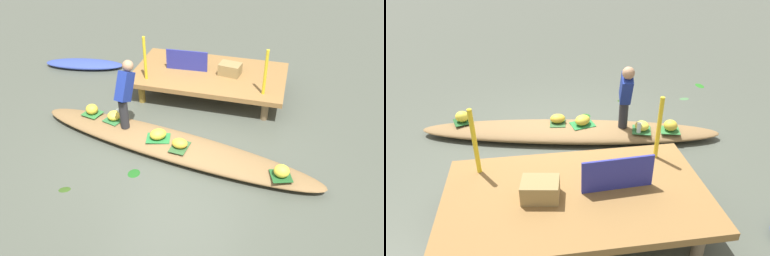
# 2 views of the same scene
# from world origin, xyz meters

# --- Properties ---
(canal_water) EXTENTS (40.00, 40.00, 0.00)m
(canal_water) POSITION_xyz_m (0.00, 0.00, 0.00)
(canal_water) COLOR #494F45
(canal_water) RESTS_ON ground
(dock_platform) EXTENTS (3.20, 1.80, 0.50)m
(dock_platform) POSITION_xyz_m (0.18, 2.14, 0.43)
(dock_platform) COLOR olive
(dock_platform) RESTS_ON ground
(vendor_boat) EXTENTS (5.42, 1.73, 0.22)m
(vendor_boat) POSITION_xyz_m (0.00, 0.00, 0.11)
(vendor_boat) COLOR olive
(vendor_boat) RESTS_ON ground
(moored_boat) EXTENTS (1.97, 0.84, 0.17)m
(moored_boat) POSITION_xyz_m (-3.05, 2.57, 0.09)
(moored_boat) COLOR #33469D
(moored_boat) RESTS_ON ground
(leaf_mat_0) EXTENTS (0.47, 0.39, 0.01)m
(leaf_mat_0) POSITION_xyz_m (-0.24, -0.02, 0.23)
(leaf_mat_0) COLOR #247536
(leaf_mat_0) RESTS_ON vendor_boat
(banana_bunch_0) EXTENTS (0.38, 0.36, 0.18)m
(banana_bunch_0) POSITION_xyz_m (-0.24, -0.02, 0.32)
(banana_bunch_0) COLOR gold
(banana_bunch_0) RESTS_ON vendor_boat
(leaf_mat_1) EXTENTS (0.40, 0.40, 0.01)m
(leaf_mat_1) POSITION_xyz_m (1.91, -0.45, 0.23)
(leaf_mat_1) COLOR #1E5224
(leaf_mat_1) RESTS_ON vendor_boat
(banana_bunch_1) EXTENTS (0.25, 0.23, 0.20)m
(banana_bunch_1) POSITION_xyz_m (1.91, -0.45, 0.33)
(banana_bunch_1) COLOR yellow
(banana_bunch_1) RESTS_ON vendor_boat
(leaf_mat_2) EXTENTS (0.32, 0.41, 0.01)m
(leaf_mat_2) POSITION_xyz_m (0.20, -0.16, 0.23)
(leaf_mat_2) COLOR #2F5A2E
(leaf_mat_2) RESTS_ON vendor_boat
(banana_bunch_2) EXTENTS (0.28, 0.22, 0.16)m
(banana_bunch_2) POSITION_xyz_m (0.20, -0.16, 0.31)
(banana_bunch_2) COLOR gold
(banana_bunch_2) RESTS_ON vendor_boat
(leaf_mat_3) EXTENTS (0.39, 0.37, 0.01)m
(leaf_mat_3) POSITION_xyz_m (-1.72, 0.41, 0.23)
(leaf_mat_3) COLOR #2F7336
(leaf_mat_3) RESTS_ON vendor_boat
(banana_bunch_3) EXTENTS (0.30, 0.30, 0.19)m
(banana_bunch_3) POSITION_xyz_m (-1.72, 0.41, 0.32)
(banana_bunch_3) COLOR gold
(banana_bunch_3) RESTS_ON vendor_boat
(leaf_mat_4) EXTENTS (0.40, 0.41, 0.01)m
(leaf_mat_4) POSITION_xyz_m (-1.23, 0.33, 0.23)
(leaf_mat_4) COLOR #2D6C38
(leaf_mat_4) RESTS_ON vendor_boat
(banana_bunch_4) EXTENTS (0.34, 0.34, 0.17)m
(banana_bunch_4) POSITION_xyz_m (-1.23, 0.33, 0.31)
(banana_bunch_4) COLOR yellow
(banana_bunch_4) RESTS_ON vendor_boat
(vendor_person) EXTENTS (0.26, 0.51, 1.21)m
(vendor_person) POSITION_xyz_m (-0.91, 0.27, 0.91)
(vendor_person) COLOR #28282D
(vendor_person) RESTS_ON vendor_boat
(water_bottle) EXTENTS (0.08, 0.08, 0.19)m
(water_bottle) POSITION_xyz_m (-1.15, 0.41, 0.32)
(water_bottle) COLOR silver
(water_bottle) RESTS_ON vendor_boat
(market_banner) EXTENTS (0.89, 0.08, 0.44)m
(market_banner) POSITION_xyz_m (-0.32, 2.14, 0.71)
(market_banner) COLOR navy
(market_banner) RESTS_ON dock_platform
(railing_post_west) EXTENTS (0.06, 0.06, 0.91)m
(railing_post_west) POSITION_xyz_m (-1.02, 1.54, 0.95)
(railing_post_west) COLOR yellow
(railing_post_west) RESTS_ON dock_platform
(railing_post_east) EXTENTS (0.06, 0.06, 0.91)m
(railing_post_east) POSITION_xyz_m (1.38, 1.54, 0.95)
(railing_post_east) COLOR yellow
(railing_post_east) RESTS_ON dock_platform
(produce_crate) EXTENTS (0.48, 0.38, 0.24)m
(produce_crate) POSITION_xyz_m (0.61, 2.17, 0.62)
(produce_crate) COLOR olive
(produce_crate) RESTS_ON dock_platform
(drifting_plant_2) EXTENTS (0.22, 0.19, 0.01)m
(drifting_plant_2) POSITION_xyz_m (-1.32, -1.39, 0.00)
(drifting_plant_2) COLOR #2C4817
(drifting_plant_2) RESTS_ON ground
(drifting_plant_3) EXTENTS (0.24, 0.26, 0.01)m
(drifting_plant_3) POSITION_xyz_m (-0.42, -0.76, 0.00)
(drifting_plant_3) COLOR #1B571B
(drifting_plant_3) RESTS_ON ground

